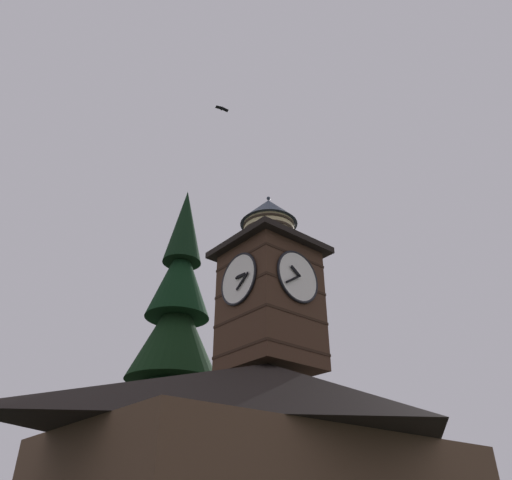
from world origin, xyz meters
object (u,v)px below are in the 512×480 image
Objects in this scene: clock_tower at (270,286)px; moon at (106,397)px; pine_tree_behind at (170,393)px; flying_bird_high at (222,109)px; building_main at (269,467)px.

moon is at bearing -105.79° from clock_tower.
clock_tower is at bearing 74.21° from moon.
clock_tower is 8.20m from pine_tree_behind.
moon is at bearing -108.86° from flying_bird_high.
moon reaches higher than building_main.
building_main is at bearing 73.41° from moon.
moon is 2.71× the size of flying_bird_high.
clock_tower is 11.95× the size of flying_bird_high.
moon reaches higher than clock_tower.
pine_tree_behind reaches higher than clock_tower.
building_main is 9.41m from pine_tree_behind.
pine_tree_behind is (-1.32, -8.53, 3.75)m from building_main.
pine_tree_behind is at bearing -98.78° from building_main.
flying_bird_high reaches higher than moon.
flying_bird_high is (2.65, 7.03, 11.42)m from pine_tree_behind.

